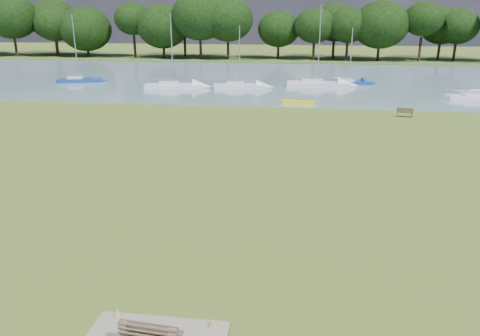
# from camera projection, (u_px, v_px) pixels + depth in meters

# --- Properties ---
(ground) EXTENTS (220.00, 220.00, 0.00)m
(ground) POSITION_uv_depth(u_px,v_px,m) (226.00, 183.00, 26.54)
(ground) COLOR olive
(river) EXTENTS (220.00, 40.00, 0.10)m
(river) POSITION_uv_depth(u_px,v_px,m) (273.00, 79.00, 65.98)
(river) COLOR slate
(river) RESTS_ON ground
(far_bank) EXTENTS (220.00, 20.00, 0.40)m
(far_bank) POSITION_uv_depth(u_px,v_px,m) (282.00, 58.00, 94.15)
(far_bank) COLOR #4C6626
(far_bank) RESTS_ON ground
(riverbank_bench) EXTENTS (1.49, 0.67, 0.89)m
(riverbank_bench) POSITION_uv_depth(u_px,v_px,m) (405.00, 112.00, 42.66)
(riverbank_bench) COLOR brown
(riverbank_bench) RESTS_ON ground
(kayak) EXTENTS (3.48, 1.53, 0.34)m
(kayak) POSITION_uv_depth(u_px,v_px,m) (298.00, 102.00, 48.55)
(kayak) COLOR yellow
(kayak) RESTS_ON river
(tree_line) EXTENTS (117.60, 9.78, 11.83)m
(tree_line) POSITION_uv_depth(u_px,v_px,m) (215.00, 22.00, 89.70)
(tree_line) COLOR black
(tree_line) RESTS_ON far_bank
(sailboat_0) EXTENTS (5.83, 3.42, 8.68)m
(sailboat_0) POSITION_uv_depth(u_px,v_px,m) (78.00, 79.00, 62.80)
(sailboat_0) COLOR navy
(sailboat_0) RESTS_ON river
(sailboat_4) EXTENTS (6.47, 2.38, 7.48)m
(sailboat_4) POSITION_uv_depth(u_px,v_px,m) (239.00, 84.00, 58.06)
(sailboat_4) COLOR silver
(sailboat_4) RESTS_ON river
(sailboat_5) EXTENTS (7.70, 2.16, 9.92)m
(sailboat_5) POSITION_uv_depth(u_px,v_px,m) (317.00, 82.00, 59.44)
(sailboat_5) COLOR silver
(sailboat_5) RESTS_ON river
(sailboat_6) EXTENTS (6.94, 2.50, 8.90)m
(sailboat_6) POSITION_uv_depth(u_px,v_px,m) (478.00, 96.00, 50.83)
(sailboat_6) COLOR silver
(sailboat_6) RESTS_ON river
(sailboat_7) EXTENTS (7.37, 3.26, 8.92)m
(sailboat_7) POSITION_uv_depth(u_px,v_px,m) (173.00, 84.00, 57.98)
(sailboat_7) COLOR silver
(sailboat_7) RESTS_ON river
(sailboat_8) EXTENTS (5.79, 2.94, 7.12)m
(sailboat_8) POSITION_uv_depth(u_px,v_px,m) (348.00, 82.00, 60.63)
(sailboat_8) COLOR navy
(sailboat_8) RESTS_ON river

